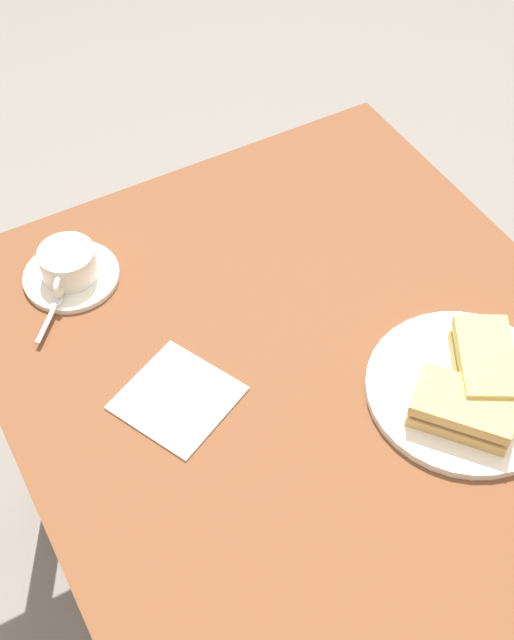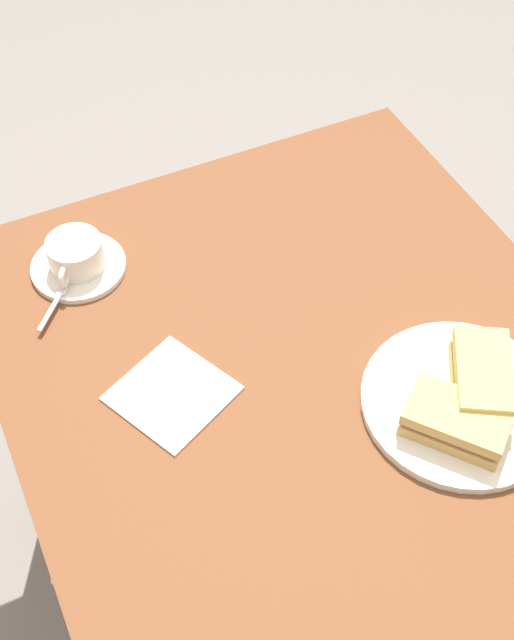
# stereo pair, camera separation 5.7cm
# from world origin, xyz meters

# --- Properties ---
(ground_plane) EXTENTS (6.00, 6.00, 0.00)m
(ground_plane) POSITION_xyz_m (0.00, 0.00, 0.00)
(ground_plane) COLOR slate
(dining_table) EXTENTS (1.08, 0.88, 0.72)m
(dining_table) POSITION_xyz_m (0.00, 0.00, 0.64)
(dining_table) COLOR brown
(dining_table) RESTS_ON ground_plane
(sandwich_plate) EXTENTS (0.29, 0.29, 0.01)m
(sandwich_plate) POSITION_xyz_m (-0.11, -0.17, 0.73)
(sandwich_plate) COLOR silver
(sandwich_plate) RESTS_ON dining_table
(sandwich_front) EXTENTS (0.16, 0.14, 0.05)m
(sandwich_front) POSITION_xyz_m (-0.11, -0.20, 0.76)
(sandwich_front) COLOR tan
(sandwich_front) RESTS_ON sandwich_plate
(sandwich_back) EXTENTS (0.16, 0.15, 0.05)m
(sandwich_back) POSITION_xyz_m (-0.15, -0.13, 0.76)
(sandwich_back) COLOR tan
(sandwich_back) RESTS_ON sandwich_plate
(coffee_saucer) EXTENTS (0.16, 0.16, 0.01)m
(coffee_saucer) POSITION_xyz_m (0.38, 0.25, 0.73)
(coffee_saucer) COLOR silver
(coffee_saucer) RESTS_ON dining_table
(coffee_cup) EXTENTS (0.10, 0.09, 0.05)m
(coffee_cup) POSITION_xyz_m (0.38, 0.25, 0.76)
(coffee_cup) COLOR silver
(coffee_cup) RESTS_ON coffee_saucer
(spoon) EXTENTS (0.08, 0.07, 0.01)m
(spoon) POSITION_xyz_m (0.32, 0.30, 0.73)
(spoon) COLOR silver
(spoon) RESTS_ON coffee_saucer
(napkin) EXTENTS (0.20, 0.20, 0.00)m
(napkin) POSITION_xyz_m (0.08, 0.20, 0.72)
(napkin) COLOR white
(napkin) RESTS_ON dining_table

